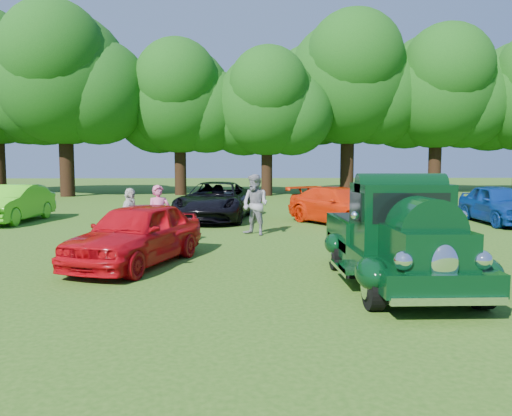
{
  "coord_description": "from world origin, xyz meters",
  "views": [
    {
      "loc": [
        -1.5,
        -9.02,
        2.12
      ],
      "look_at": [
        -1.1,
        2.13,
        1.1
      ],
      "focal_mm": 35.0,
      "sensor_mm": 36.0,
      "label": 1
    }
  ],
  "objects_px": {
    "spectator_pink": "(159,216)",
    "back_car_black": "(216,201)",
    "back_car_blue": "(500,204)",
    "spectator_grey": "(255,205)",
    "back_car_lime": "(13,204)",
    "back_car_orange": "(341,206)",
    "hero_pickup": "(395,241)",
    "red_convertible": "(137,234)",
    "spectator_white": "(130,220)"
  },
  "relations": [
    {
      "from": "back_car_lime",
      "to": "back_car_orange",
      "type": "distance_m",
      "value": 11.58
    },
    {
      "from": "spectator_white",
      "to": "back_car_lime",
      "type": "bearing_deg",
      "value": 53.66
    },
    {
      "from": "red_convertible",
      "to": "spectator_white",
      "type": "xyz_separation_m",
      "value": [
        -0.47,
        1.59,
        0.11
      ]
    },
    {
      "from": "back_car_orange",
      "to": "back_car_blue",
      "type": "bearing_deg",
      "value": -30.68
    },
    {
      "from": "back_car_lime",
      "to": "red_convertible",
      "type": "bearing_deg",
      "value": -49.26
    },
    {
      "from": "spectator_pink",
      "to": "hero_pickup",
      "type": "bearing_deg",
      "value": -58.37
    },
    {
      "from": "spectator_grey",
      "to": "back_car_black",
      "type": "bearing_deg",
      "value": 149.37
    },
    {
      "from": "hero_pickup",
      "to": "red_convertible",
      "type": "distance_m",
      "value": 5.17
    },
    {
      "from": "back_car_lime",
      "to": "back_car_black",
      "type": "relative_size",
      "value": 0.79
    },
    {
      "from": "hero_pickup",
      "to": "back_car_lime",
      "type": "distance_m",
      "value": 14.32
    },
    {
      "from": "hero_pickup",
      "to": "spectator_white",
      "type": "bearing_deg",
      "value": 147.32
    },
    {
      "from": "hero_pickup",
      "to": "spectator_grey",
      "type": "distance_m",
      "value": 6.4
    },
    {
      "from": "back_car_blue",
      "to": "spectator_white",
      "type": "height_order",
      "value": "spectator_white"
    },
    {
      "from": "back_car_orange",
      "to": "spectator_pink",
      "type": "distance_m",
      "value": 7.02
    },
    {
      "from": "hero_pickup",
      "to": "spectator_pink",
      "type": "distance_m",
      "value": 6.21
    },
    {
      "from": "back_car_lime",
      "to": "spectator_pink",
      "type": "relative_size",
      "value": 2.58
    },
    {
      "from": "spectator_pink",
      "to": "spectator_grey",
      "type": "bearing_deg",
      "value": 20.44
    },
    {
      "from": "back_car_orange",
      "to": "spectator_grey",
      "type": "distance_m",
      "value": 3.85
    },
    {
      "from": "back_car_black",
      "to": "spectator_white",
      "type": "bearing_deg",
      "value": -96.53
    },
    {
      "from": "back_car_lime",
      "to": "spectator_grey",
      "type": "height_order",
      "value": "spectator_grey"
    },
    {
      "from": "back_car_black",
      "to": "back_car_lime",
      "type": "bearing_deg",
      "value": -168.1
    },
    {
      "from": "hero_pickup",
      "to": "red_convertible",
      "type": "xyz_separation_m",
      "value": [
        -4.84,
        1.82,
        -0.11
      ]
    },
    {
      "from": "back_car_orange",
      "to": "hero_pickup",
      "type": "bearing_deg",
      "value": -126.45
    },
    {
      "from": "back_car_orange",
      "to": "back_car_blue",
      "type": "height_order",
      "value": "back_car_blue"
    },
    {
      "from": "back_car_black",
      "to": "spectator_pink",
      "type": "relative_size",
      "value": 3.25
    },
    {
      "from": "back_car_orange",
      "to": "spectator_white",
      "type": "xyz_separation_m",
      "value": [
        -6.09,
        -4.97,
        0.12
      ]
    },
    {
      "from": "red_convertible",
      "to": "spectator_grey",
      "type": "height_order",
      "value": "spectator_grey"
    },
    {
      "from": "red_convertible",
      "to": "back_car_black",
      "type": "bearing_deg",
      "value": 100.01
    },
    {
      "from": "back_car_blue",
      "to": "spectator_grey",
      "type": "bearing_deg",
      "value": -161.78
    },
    {
      "from": "back_car_black",
      "to": "back_car_orange",
      "type": "relative_size",
      "value": 1.15
    },
    {
      "from": "back_car_lime",
      "to": "spectator_grey",
      "type": "bearing_deg",
      "value": -19.14
    },
    {
      "from": "spectator_pink",
      "to": "spectator_white",
      "type": "xyz_separation_m",
      "value": [
        -0.59,
        -0.61,
        -0.02
      ]
    },
    {
      "from": "red_convertible",
      "to": "back_car_blue",
      "type": "distance_m",
      "value": 12.99
    },
    {
      "from": "red_convertible",
      "to": "back_car_lime",
      "type": "xyz_separation_m",
      "value": [
        -5.91,
        7.64,
        0.01
      ]
    },
    {
      "from": "back_car_lime",
      "to": "back_car_black",
      "type": "xyz_separation_m",
      "value": [
        7.19,
        0.41,
        0.04
      ]
    },
    {
      "from": "back_car_lime",
      "to": "spectator_white",
      "type": "height_order",
      "value": "spectator_white"
    },
    {
      "from": "spectator_pink",
      "to": "spectator_white",
      "type": "distance_m",
      "value": 0.85
    },
    {
      "from": "hero_pickup",
      "to": "back_car_orange",
      "type": "xyz_separation_m",
      "value": [
        0.78,
        8.38,
        -0.13
      ]
    },
    {
      "from": "hero_pickup",
      "to": "spectator_white",
      "type": "distance_m",
      "value": 6.31
    },
    {
      "from": "back_car_lime",
      "to": "hero_pickup",
      "type": "bearing_deg",
      "value": -38.34
    },
    {
      "from": "spectator_pink",
      "to": "back_car_black",
      "type": "bearing_deg",
      "value": 60.86
    },
    {
      "from": "back_car_black",
      "to": "back_car_orange",
      "type": "bearing_deg",
      "value": -10.41
    },
    {
      "from": "back_car_black",
      "to": "back_car_orange",
      "type": "height_order",
      "value": "back_car_black"
    },
    {
      "from": "spectator_grey",
      "to": "spectator_white",
      "type": "distance_m",
      "value": 4.02
    },
    {
      "from": "back_car_blue",
      "to": "spectator_pink",
      "type": "height_order",
      "value": "spectator_pink"
    },
    {
      "from": "spectator_grey",
      "to": "spectator_white",
      "type": "height_order",
      "value": "spectator_grey"
    },
    {
      "from": "back_car_orange",
      "to": "red_convertible",
      "type": "bearing_deg",
      "value": -161.73
    },
    {
      "from": "hero_pickup",
      "to": "spectator_grey",
      "type": "relative_size",
      "value": 2.54
    },
    {
      "from": "spectator_white",
      "to": "back_car_black",
      "type": "bearing_deg",
      "value": -3.42
    },
    {
      "from": "hero_pickup",
      "to": "back_car_black",
      "type": "bearing_deg",
      "value": 109.85
    }
  ]
}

